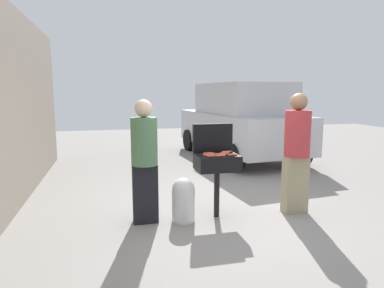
{
  "coord_description": "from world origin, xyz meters",
  "views": [
    {
      "loc": [
        -1.63,
        -4.63,
        1.79
      ],
      "look_at": [
        -0.4,
        0.42,
        1.0
      ],
      "focal_mm": 32.03,
      "sensor_mm": 36.0,
      "label": 1
    }
  ],
  "objects_px": {
    "hot_dog_8": "(221,156)",
    "hot_dog_9": "(210,154)",
    "hot_dog_4": "(232,154)",
    "hot_dog_7": "(220,155)",
    "hot_dog_6": "(212,156)",
    "hot_dog_10": "(233,155)",
    "hot_dog_2": "(223,154)",
    "person_left": "(144,157)",
    "hot_dog_3": "(215,155)",
    "hot_dog_13": "(224,154)",
    "hot_dog_12": "(227,152)",
    "hot_dog_5": "(225,153)",
    "parked_minivan": "(240,120)",
    "hot_dog_11": "(207,155)",
    "hot_dog_0": "(216,154)",
    "propane_tank": "(183,199)",
    "hot_dog_14": "(226,152)",
    "person_right": "(297,149)",
    "hot_dog_15": "(210,156)",
    "hot_dog_1": "(208,153)",
    "bbq_grill": "(217,165)"
  },
  "relations": [
    {
      "from": "hot_dog_1",
      "to": "hot_dog_12",
      "type": "distance_m",
      "value": 0.32
    },
    {
      "from": "hot_dog_6",
      "to": "hot_dog_0",
      "type": "bearing_deg",
      "value": 53.24
    },
    {
      "from": "hot_dog_13",
      "to": "hot_dog_2",
      "type": "bearing_deg",
      "value": -121.12
    },
    {
      "from": "hot_dog_7",
      "to": "hot_dog_13",
      "type": "height_order",
      "value": "same"
    },
    {
      "from": "hot_dog_3",
      "to": "hot_dog_12",
      "type": "distance_m",
      "value": 0.31
    },
    {
      "from": "hot_dog_13",
      "to": "person_left",
      "type": "relative_size",
      "value": 0.08
    },
    {
      "from": "person_right",
      "to": "hot_dog_7",
      "type": "bearing_deg",
      "value": 5.65
    },
    {
      "from": "hot_dog_8",
      "to": "hot_dog_9",
      "type": "bearing_deg",
      "value": 116.32
    },
    {
      "from": "hot_dog_3",
      "to": "hot_dog_11",
      "type": "height_order",
      "value": "same"
    },
    {
      "from": "parked_minivan",
      "to": "hot_dog_7",
      "type": "bearing_deg",
      "value": 58.84
    },
    {
      "from": "hot_dog_7",
      "to": "hot_dog_5",
      "type": "bearing_deg",
      "value": 54.64
    },
    {
      "from": "person_left",
      "to": "hot_dog_7",
      "type": "bearing_deg",
      "value": -12.01
    },
    {
      "from": "hot_dog_4",
      "to": "person_left",
      "type": "bearing_deg",
      "value": 174.55
    },
    {
      "from": "hot_dog_4",
      "to": "hot_dog_7",
      "type": "bearing_deg",
      "value": -172.35
    },
    {
      "from": "hot_dog_3",
      "to": "hot_dog_4",
      "type": "relative_size",
      "value": 1.0
    },
    {
      "from": "hot_dog_8",
      "to": "hot_dog_10",
      "type": "height_order",
      "value": "same"
    },
    {
      "from": "hot_dog_5",
      "to": "hot_dog_11",
      "type": "relative_size",
      "value": 1.0
    },
    {
      "from": "hot_dog_0",
      "to": "hot_dog_14",
      "type": "xyz_separation_m",
      "value": [
        0.18,
        0.11,
        0.0
      ]
    },
    {
      "from": "hot_dog_4",
      "to": "hot_dog_15",
      "type": "xyz_separation_m",
      "value": [
        -0.33,
        -0.01,
        0.0
      ]
    },
    {
      "from": "hot_dog_14",
      "to": "person_left",
      "type": "relative_size",
      "value": 0.08
    },
    {
      "from": "hot_dog_10",
      "to": "hot_dog_14",
      "type": "distance_m",
      "value": 0.24
    },
    {
      "from": "hot_dog_12",
      "to": "hot_dog_14",
      "type": "height_order",
      "value": "same"
    },
    {
      "from": "hot_dog_5",
      "to": "propane_tank",
      "type": "height_order",
      "value": "hot_dog_5"
    },
    {
      "from": "person_right",
      "to": "hot_dog_4",
      "type": "bearing_deg",
      "value": 4.45
    },
    {
      "from": "hot_dog_0",
      "to": "person_right",
      "type": "height_order",
      "value": "person_right"
    },
    {
      "from": "hot_dog_7",
      "to": "hot_dog_14",
      "type": "distance_m",
      "value": 0.26
    },
    {
      "from": "hot_dog_2",
      "to": "person_right",
      "type": "distance_m",
      "value": 1.13
    },
    {
      "from": "hot_dog_13",
      "to": "hot_dog_12",
      "type": "bearing_deg",
      "value": 54.64
    },
    {
      "from": "hot_dog_4",
      "to": "hot_dog_12",
      "type": "bearing_deg",
      "value": 87.79
    },
    {
      "from": "hot_dog_0",
      "to": "hot_dog_1",
      "type": "bearing_deg",
      "value": 134.99
    },
    {
      "from": "hot_dog_9",
      "to": "parked_minivan",
      "type": "distance_m",
      "value": 4.63
    },
    {
      "from": "hot_dog_15",
      "to": "hot_dog_12",
      "type": "bearing_deg",
      "value": 34.71
    },
    {
      "from": "hot_dog_6",
      "to": "bbq_grill",
      "type": "bearing_deg",
      "value": 50.62
    },
    {
      "from": "hot_dog_1",
      "to": "hot_dog_11",
      "type": "distance_m",
      "value": 0.1
    },
    {
      "from": "hot_dog_2",
      "to": "hot_dog_7",
      "type": "bearing_deg",
      "value": -133.98
    },
    {
      "from": "hot_dog_0",
      "to": "hot_dog_14",
      "type": "relative_size",
      "value": 1.0
    },
    {
      "from": "hot_dog_14",
      "to": "hot_dog_9",
      "type": "bearing_deg",
      "value": -170.13
    },
    {
      "from": "hot_dog_15",
      "to": "person_right",
      "type": "bearing_deg",
      "value": 0.16
    },
    {
      "from": "hot_dog_5",
      "to": "hot_dog_10",
      "type": "height_order",
      "value": "same"
    },
    {
      "from": "hot_dog_2",
      "to": "hot_dog_6",
      "type": "bearing_deg",
      "value": -154.13
    },
    {
      "from": "hot_dog_6",
      "to": "hot_dog_10",
      "type": "height_order",
      "value": "same"
    },
    {
      "from": "hot_dog_0",
      "to": "hot_dog_9",
      "type": "distance_m",
      "value": 0.1
    },
    {
      "from": "hot_dog_12",
      "to": "hot_dog_14",
      "type": "relative_size",
      "value": 1.0
    },
    {
      "from": "hot_dog_6",
      "to": "person_right",
      "type": "bearing_deg",
      "value": 2.2
    },
    {
      "from": "parked_minivan",
      "to": "person_left",
      "type": "bearing_deg",
      "value": 47.67
    },
    {
      "from": "hot_dog_4",
      "to": "propane_tank",
      "type": "distance_m",
      "value": 0.92
    },
    {
      "from": "hot_dog_13",
      "to": "parked_minivan",
      "type": "height_order",
      "value": "parked_minivan"
    },
    {
      "from": "hot_dog_6",
      "to": "propane_tank",
      "type": "xyz_separation_m",
      "value": [
        -0.38,
        0.09,
        -0.6
      ]
    },
    {
      "from": "hot_dog_0",
      "to": "hot_dog_14",
      "type": "bearing_deg",
      "value": 30.47
    },
    {
      "from": "bbq_grill",
      "to": "hot_dog_5",
      "type": "bearing_deg",
      "value": 23.42
    }
  ]
}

